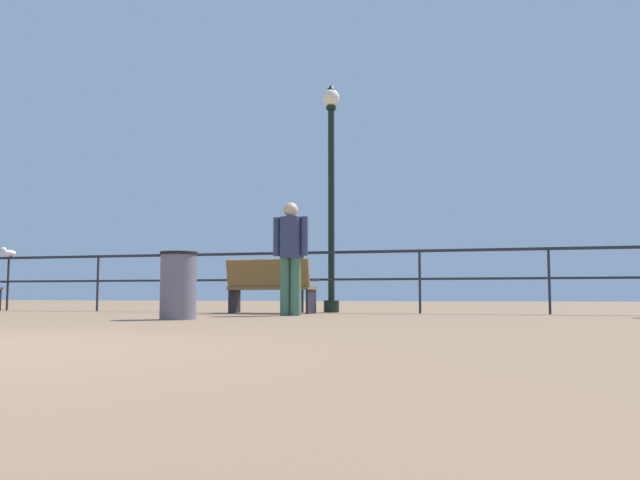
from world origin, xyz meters
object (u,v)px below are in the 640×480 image
Objects in this scene: lamppost_center at (331,182)px; seagull_on_rail at (8,253)px; bench_near_left at (270,284)px; person_by_bench at (291,250)px; trash_bin at (178,285)px.

lamppost_center reaches higher than seagull_on_rail.
person_by_bench reaches higher than bench_near_left.
lamppost_center is at bearing 85.17° from person_by_bench.
trash_bin is at bearing -94.55° from bench_near_left.
person_by_bench is 4.77× the size of seagull_on_rail.
bench_near_left is at bearing -134.23° from lamppost_center.
trash_bin is at bearing -31.85° from seagull_on_rail.
bench_near_left is 6.07m from seagull_on_rail.
bench_near_left is at bearing 123.93° from person_by_bench.
lamppost_center is 2.42× the size of person_by_bench.
seagull_on_rail is (-6.00, 0.64, 0.69)m from bench_near_left.
lamppost_center is at bearing 2.16° from seagull_on_rail.
bench_near_left reaches higher than trash_bin.
person_by_bench is 2.18m from trash_bin.
person_by_bench is at bearing 63.25° from trash_bin.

